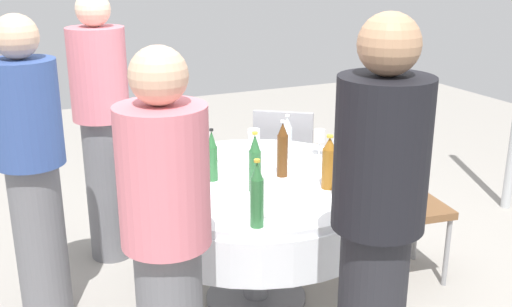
{
  "coord_description": "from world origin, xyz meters",
  "views": [
    {
      "loc": [
        1.26,
        2.75,
        1.87
      ],
      "look_at": [
        0.0,
        0.0,
        0.87
      ],
      "focal_mm": 42.79,
      "sensor_mm": 36.0,
      "label": 1
    }
  ],
  "objects_px": {
    "bottle_brown_front": "(282,150)",
    "wine_glass_south": "(340,175)",
    "bottle_green_rear": "(257,196)",
    "dining_table": "(256,203)",
    "plate_left": "(200,159)",
    "wine_glass_right": "(339,148)",
    "person_inner": "(377,232)",
    "chair_right": "(285,157)",
    "wine_glass_east": "(186,185)",
    "chair_south": "(398,198)",
    "person_front": "(167,243)",
    "bottle_green_inner": "(255,164)",
    "bottle_amber_near": "(329,164)",
    "person_rear": "(102,125)",
    "wine_glass_near": "(254,137)",
    "plate_east": "(290,214)",
    "bottle_green_north": "(212,157)",
    "person_north": "(32,168)",
    "bottle_clear_right": "(287,137)",
    "wine_glass_front": "(319,137)"
  },
  "relations": [
    {
      "from": "bottle_green_north",
      "to": "bottle_green_rear",
      "type": "bearing_deg",
      "value": 87.69
    },
    {
      "from": "wine_glass_front",
      "to": "chair_right",
      "type": "height_order",
      "value": "wine_glass_front"
    },
    {
      "from": "chair_right",
      "to": "wine_glass_east",
      "type": "bearing_deg",
      "value": -98.93
    },
    {
      "from": "bottle_brown_front",
      "to": "wine_glass_south",
      "type": "xyz_separation_m",
      "value": [
        -0.11,
        0.38,
        -0.03
      ]
    },
    {
      "from": "bottle_green_inner",
      "to": "bottle_green_north",
      "type": "distance_m",
      "value": 0.27
    },
    {
      "from": "wine_glass_east",
      "to": "person_rear",
      "type": "xyz_separation_m",
      "value": [
        0.16,
        -1.13,
        0.02
      ]
    },
    {
      "from": "bottle_amber_near",
      "to": "person_front",
      "type": "xyz_separation_m",
      "value": [
        0.96,
        0.41,
        -0.05
      ]
    },
    {
      "from": "dining_table",
      "to": "person_rear",
      "type": "distance_m",
      "value": 1.12
    },
    {
      "from": "bottle_clear_right",
      "to": "wine_glass_front",
      "type": "distance_m",
      "value": 0.19
    },
    {
      "from": "dining_table",
      "to": "bottle_amber_near",
      "type": "distance_m",
      "value": 0.48
    },
    {
      "from": "person_inner",
      "to": "person_rear",
      "type": "xyz_separation_m",
      "value": [
        0.62,
        -1.95,
        -0.02
      ]
    },
    {
      "from": "plate_east",
      "to": "chair_south",
      "type": "xyz_separation_m",
      "value": [
        -0.92,
        -0.4,
        -0.23
      ]
    },
    {
      "from": "bottle_amber_near",
      "to": "person_front",
      "type": "bearing_deg",
      "value": 23.36
    },
    {
      "from": "bottle_green_north",
      "to": "wine_glass_east",
      "type": "relative_size",
      "value": 1.75
    },
    {
      "from": "bottle_brown_front",
      "to": "bottle_green_rear",
      "type": "bearing_deg",
      "value": 53.3
    },
    {
      "from": "person_front",
      "to": "chair_south",
      "type": "distance_m",
      "value": 1.69
    },
    {
      "from": "bottle_brown_front",
      "to": "person_front",
      "type": "relative_size",
      "value": 0.19
    },
    {
      "from": "bottle_brown_front",
      "to": "chair_south",
      "type": "relative_size",
      "value": 0.35
    },
    {
      "from": "bottle_green_rear",
      "to": "person_rear",
      "type": "distance_m",
      "value": 1.49
    },
    {
      "from": "bottle_amber_near",
      "to": "wine_glass_east",
      "type": "relative_size",
      "value": 1.75
    },
    {
      "from": "wine_glass_near",
      "to": "chair_right",
      "type": "relative_size",
      "value": 0.18
    },
    {
      "from": "bottle_amber_near",
      "to": "wine_glass_right",
      "type": "relative_size",
      "value": 1.81
    },
    {
      "from": "wine_glass_east",
      "to": "plate_east",
      "type": "xyz_separation_m",
      "value": [
        -0.4,
        0.27,
        -0.11
      ]
    },
    {
      "from": "wine_glass_east",
      "to": "plate_left",
      "type": "relative_size",
      "value": 0.66
    },
    {
      "from": "wine_glass_near",
      "to": "person_front",
      "type": "relative_size",
      "value": 0.1
    },
    {
      "from": "bottle_brown_front",
      "to": "person_rear",
      "type": "relative_size",
      "value": 0.18
    },
    {
      "from": "bottle_green_rear",
      "to": "bottle_amber_near",
      "type": "relative_size",
      "value": 1.1
    },
    {
      "from": "bottle_green_inner",
      "to": "wine_glass_south",
      "type": "relative_size",
      "value": 1.86
    },
    {
      "from": "wine_glass_right",
      "to": "dining_table",
      "type": "bearing_deg",
      "value": -4.0
    },
    {
      "from": "plate_left",
      "to": "bottle_green_north",
      "type": "bearing_deg",
      "value": 81.47
    },
    {
      "from": "wine_glass_right",
      "to": "plate_east",
      "type": "xyz_separation_m",
      "value": [
        0.55,
        0.48,
        -0.1
      ]
    },
    {
      "from": "dining_table",
      "to": "bottle_green_north",
      "type": "height_order",
      "value": "bottle_green_north"
    },
    {
      "from": "person_front",
      "to": "chair_south",
      "type": "bearing_deg",
      "value": -114.5
    },
    {
      "from": "bottle_amber_near",
      "to": "wine_glass_right",
      "type": "height_order",
      "value": "bottle_amber_near"
    },
    {
      "from": "person_inner",
      "to": "chair_right",
      "type": "relative_size",
      "value": 1.94
    },
    {
      "from": "bottle_green_north",
      "to": "bottle_brown_front",
      "type": "relative_size",
      "value": 0.91
    },
    {
      "from": "bottle_clear_right",
      "to": "person_rear",
      "type": "xyz_separation_m",
      "value": [
        0.93,
        -0.65,
        0.01
      ]
    },
    {
      "from": "chair_right",
      "to": "chair_south",
      "type": "bearing_deg",
      "value": -37.98
    },
    {
      "from": "plate_left",
      "to": "wine_glass_right",
      "type": "bearing_deg",
      "value": 147.77
    },
    {
      "from": "dining_table",
      "to": "plate_left",
      "type": "height_order",
      "value": "plate_left"
    },
    {
      "from": "person_north",
      "to": "person_front",
      "type": "xyz_separation_m",
      "value": [
        -0.39,
        1.04,
        -0.02
      ]
    },
    {
      "from": "person_front",
      "to": "wine_glass_east",
      "type": "bearing_deg",
      "value": -71.9
    },
    {
      "from": "bottle_brown_front",
      "to": "person_front",
      "type": "distance_m",
      "value": 1.06
    },
    {
      "from": "dining_table",
      "to": "person_inner",
      "type": "xyz_separation_m",
      "value": [
        -0.0,
        1.07,
        0.3
      ]
    },
    {
      "from": "bottle_green_rear",
      "to": "plate_left",
      "type": "relative_size",
      "value": 1.27
    },
    {
      "from": "dining_table",
      "to": "chair_south",
      "type": "distance_m",
      "value": 0.86
    },
    {
      "from": "dining_table",
      "to": "bottle_green_rear",
      "type": "height_order",
      "value": "bottle_green_rear"
    },
    {
      "from": "dining_table",
      "to": "wine_glass_right",
      "type": "xyz_separation_m",
      "value": [
        -0.48,
        0.03,
        0.25
      ]
    },
    {
      "from": "chair_south",
      "to": "person_north",
      "type": "bearing_deg",
      "value": -95.38
    },
    {
      "from": "person_inner",
      "to": "chair_south",
      "type": "relative_size",
      "value": 1.94
    }
  ]
}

